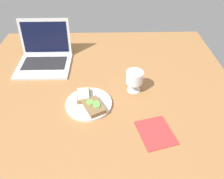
{
  "coord_description": "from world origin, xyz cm",
  "views": [
    {
      "loc": [
        2.82,
        -80.3,
        76.36
      ],
      "look_at": [
        4.67,
        -0.79,
        8.0
      ],
      "focal_mm": 35.0,
      "sensor_mm": 36.0,
      "label": 1
    }
  ],
  "objects": [
    {
      "name": "wooden_table",
      "position": [
        0.0,
        0.0,
        1.5
      ],
      "size": [
        140.0,
        140.0,
        3.0
      ],
      "primitive_type": "cube",
      "color": "#9E6B3D",
      "rests_on": "ground"
    },
    {
      "name": "wine_glass",
      "position": [
        15.84,
        4.34,
        10.85
      ],
      "size": [
        8.52,
        8.52,
        11.36
      ],
      "color": "white",
      "rests_on": "wooden_table"
    },
    {
      "name": "sandwich_with_cucumber",
      "position": [
        -3.83,
        -9.69,
        5.67
      ],
      "size": [
        11.59,
        13.23,
        2.76
      ],
      "color": "brown",
      "rests_on": "plate"
    },
    {
      "name": "laptop",
      "position": [
        -34.5,
        31.47,
        7.89
      ],
      "size": [
        30.45,
        29.1,
        22.86
      ],
      "color": "silver",
      "rests_on": "wooden_table"
    },
    {
      "name": "plate",
      "position": [
        -6.49,
        -5.93,
        3.72
      ],
      "size": [
        22.04,
        22.04,
        1.44
      ],
      "primitive_type": "cylinder",
      "color": "silver",
      "rests_on": "wooden_table"
    },
    {
      "name": "napkin",
      "position": [
        22.44,
        -23.35,
        3.2
      ],
      "size": [
        17.06,
        18.73,
        0.4
      ],
      "primitive_type": "cube",
      "rotation": [
        0.0,
        0.0,
        0.25
      ],
      "color": "#B23333",
      "rests_on": "wooden_table"
    },
    {
      "name": "sandwich_with_cheese",
      "position": [
        -9.15,
        -2.14,
        5.77
      ],
      "size": [
        7.43,
        9.88,
        2.84
      ],
      "color": "brown",
      "rests_on": "plate"
    }
  ]
}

